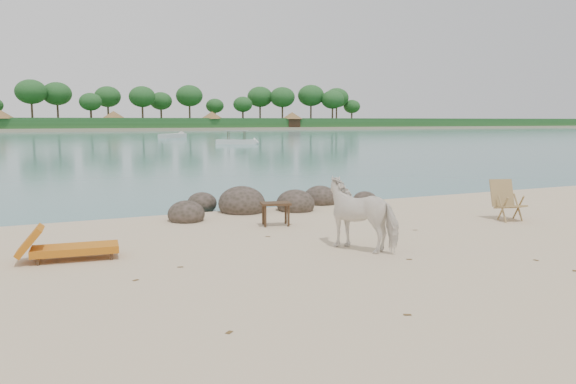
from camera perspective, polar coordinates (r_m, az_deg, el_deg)
name	(u,v)px	position (r m, az deg, el deg)	size (l,w,h in m)	color
water	(58,136)	(98.42, -22.33, 5.30)	(400.00, 400.00, 0.00)	#386D70
far_shore	(42,129)	(178.34, -23.72, 5.87)	(420.00, 90.00, 1.40)	tan
far_scenery	(46,118)	(145.05, -23.38, 6.95)	(420.00, 18.00, 9.50)	#1E4C1E
boulders	(263,205)	(15.26, -2.56, -1.28)	(6.19, 2.70, 0.93)	#2E291F
cow	(363,215)	(10.71, 7.63, -2.34)	(0.72, 1.59, 1.34)	white
side_table	(276,215)	(12.96, -1.26, -2.40)	(0.67, 0.43, 0.54)	#372816
lounge_chair	(75,246)	(10.53, -20.80, -5.14)	(1.81, 0.63, 0.54)	#C26E16
deck_chair	(511,202)	(14.64, 21.69, -0.92)	(0.63, 0.69, 0.98)	#9E7F4F
boat_mid	(236,133)	(60.20, -5.26, 6.03)	(4.83, 1.09, 2.37)	silver
boat_far	(173,135)	(83.26, -11.64, 5.68)	(6.24, 1.40, 0.72)	silver
dead_leaves	(347,262)	(9.86, 6.01, -7.11)	(6.66, 6.32, 0.00)	brown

